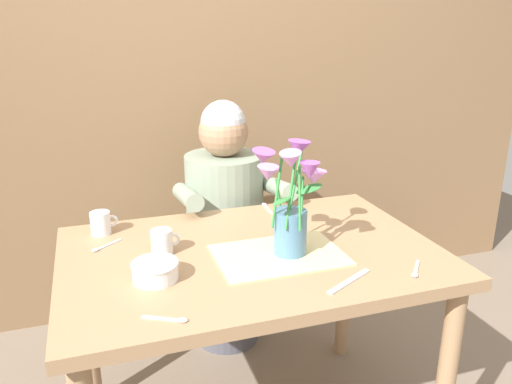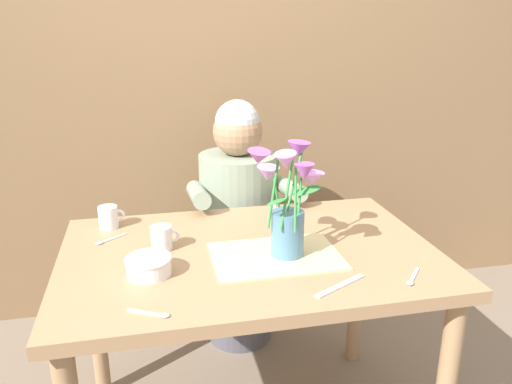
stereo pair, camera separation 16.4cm
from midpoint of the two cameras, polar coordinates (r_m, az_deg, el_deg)
name	(u,v)px [view 2 (the right image)]	position (r m, az deg, el deg)	size (l,w,h in m)	color
wood_panel_backdrop	(205,64)	(2.53, -3.82, 14.16)	(4.00, 0.10, 2.50)	brown
dining_table	(250,277)	(1.69, 2.09, -9.57)	(1.20, 0.80, 0.74)	#9E7A56
seated_person	(239,228)	(2.29, 0.11, -4.06)	(0.45, 0.47, 1.14)	#4C4C56
striped_placemat	(276,256)	(1.61, 5.16, -7.21)	(0.40, 0.28, 0.01)	beige
flower_vase	(288,203)	(1.56, 6.58, -1.29)	(0.26, 0.27, 0.35)	teal
ceramic_bowl	(149,265)	(1.51, -8.88, -8.14)	(0.14, 0.14, 0.06)	white
dinner_knife	(340,286)	(1.47, 12.66, -10.29)	(0.19, 0.02, 0.01)	silver
ceramic_mug	(109,217)	(1.86, -13.78, -2.79)	(0.09, 0.07, 0.08)	silver
tea_cup	(162,238)	(1.65, -7.72, -5.17)	(0.09, 0.07, 0.08)	silver
spoon_0	(106,241)	(1.76, -13.92, -5.37)	(0.10, 0.08, 0.01)	silver
spoon_1	(275,207)	(2.02, 4.50, -1.75)	(0.02, 0.12, 0.01)	silver
spoon_2	(155,314)	(1.32, -7.71, -13.48)	(0.11, 0.07, 0.01)	silver
spoon_3	(412,279)	(1.56, 20.03, -9.25)	(0.09, 0.10, 0.01)	silver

